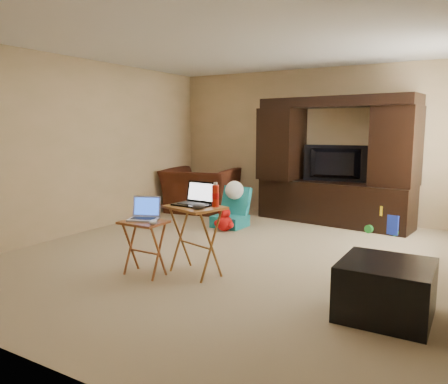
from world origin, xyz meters
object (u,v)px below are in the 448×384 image
Objects in this scene: plush_toy at (224,219)px; tray_table_left at (144,248)px; television at (334,164)px; child_rocker at (230,207)px; tray_table_right at (195,240)px; push_toy at (385,218)px; ottoman at (386,289)px; recliner at (201,190)px; laptop_right at (193,194)px; laptop_left at (143,209)px; mouse_left at (153,222)px; water_bottle at (215,196)px; entertainment_center at (334,161)px; mouse_right at (199,206)px.

plush_toy is 2.12m from tray_table_left.
television is 1.80m from child_rocker.
television is 1.40× the size of tray_table_right.
ottoman is (0.56, -3.01, 0.02)m from push_toy.
recliner reaches higher than child_rocker.
child_rocker is at bearing 141.13° from ottoman.
push_toy is at bearing 68.79° from laptop_right.
child_rocker is at bearing 75.56° from laptop_left.
water_bottle is at bearing 44.43° from mouse_left.
laptop_right is (-0.55, -3.15, -0.11)m from television.
mouse_left is at bearing -78.19° from plush_toy.
recliner is at bearing -166.18° from entertainment_center.
ottoman is (1.41, -3.25, -0.73)m from television.
recliner reaches higher than mouse_right.
water_bottle is (0.45, 0.44, 0.24)m from mouse_left.
laptop_right reaches higher than child_rocker.
water_bottle is at bearing 70.71° from mouse_right.
plush_toy is 1.66× the size of water_bottle.
entertainment_center is 2.45m from recliner.
tray_table_right is 3.25× the size of water_bottle.
water_bottle reaches higher than tray_table_right.
laptop_left is (-2.38, -0.18, 0.47)m from ottoman.
tray_table_left is 0.75m from laptop_right.
mouse_right is at bearing -35.15° from laptop_right.
tray_table_right is at bearing -96.73° from push_toy.
laptop_right reaches higher than recliner.
television is 3.66m from tray_table_left.
laptop_left is at bearing -80.41° from child_rocker.
mouse_left is 0.68m from water_bottle.
television is 1.99m from plush_toy.
television is 3.62m from ottoman.
recliner is 1.94× the size of child_rocker.
television reaches higher than recliner.
plush_toy is at bearing -73.71° from child_rocker.
push_toy is 3.23m from tray_table_right.
tray_table_right is at bearing 137.29° from mouse_right.
water_bottle is (0.20, 0.08, 0.47)m from tray_table_right.
mouse_left reaches higher than ottoman.
tray_table_left is at bearing 67.78° from television.
ottoman is 4.79× the size of mouse_right.
recliner reaches higher than tray_table_left.
laptop_right reaches higher than mouse_right.
water_bottle is (-1.15, -2.85, 0.62)m from push_toy.
television reaches higher than laptop_right.
laptop_right reaches higher than push_toy.
entertainment_center is 3.28m from tray_table_right.
water_bottle reaches higher than child_rocker.
entertainment_center reaches higher than tray_table_left.
mouse_left is (0.53, -2.46, 0.29)m from child_rocker.
laptop_left reaches higher than mouse_left.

